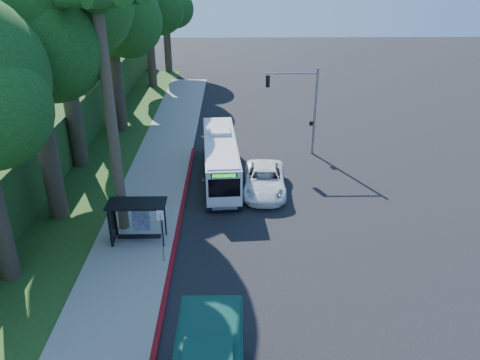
{
  "coord_description": "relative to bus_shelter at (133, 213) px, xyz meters",
  "views": [
    {
      "loc": [
        -1.73,
        -25.44,
        14.7
      ],
      "look_at": [
        -1.28,
        1.0,
        1.95
      ],
      "focal_mm": 35.0,
      "sensor_mm": 36.0,
      "label": 1
    }
  ],
  "objects": [
    {
      "name": "stop_sign_pole",
      "position": [
        1.86,
        -2.14,
        0.28
      ],
      "size": [
        0.35,
        0.06,
        3.17
      ],
      "color": "gray",
      "rests_on": "ground"
    },
    {
      "name": "palm_tree",
      "position": [
        -0.94,
        1.36,
        10.57
      ],
      "size": [
        4.2,
        4.2,
        14.4
      ],
      "color": "#4C3F2D",
      "rests_on": "ground"
    },
    {
      "name": "ground",
      "position": [
        7.26,
        2.86,
        -1.81
      ],
      "size": [
        140.0,
        140.0,
        0.0
      ],
      "primitive_type": "plane",
      "color": "black",
      "rests_on": "ground"
    },
    {
      "name": "tree_4",
      "position": [
        -4.14,
        34.84,
        7.92
      ],
      "size": [
        8.4,
        8.0,
        14.14
      ],
      "color": "#382B1E",
      "rests_on": "ground"
    },
    {
      "name": "tree_2",
      "position": [
        -4.64,
        18.84,
        8.67
      ],
      "size": [
        8.82,
        8.4,
        15.12
      ],
      "color": "#382B1E",
      "rests_on": "ground"
    },
    {
      "name": "pickup",
      "position": [
        7.7,
        6.11,
        -0.97
      ],
      "size": [
        3.13,
        6.17,
        1.67
      ],
      "primitive_type": "imported",
      "rotation": [
        0.0,
        0.0,
        -0.06
      ],
      "color": "white",
      "rests_on": "ground"
    },
    {
      "name": "sidewalk",
      "position": [
        -0.04,
        2.86,
        -1.75
      ],
      "size": [
        4.5,
        70.0,
        0.12
      ],
      "primitive_type": "cube",
      "color": "gray",
      "rests_on": "ground"
    },
    {
      "name": "tree_0",
      "position": [
        -5.14,
        2.84,
        9.4
      ],
      "size": [
        8.4,
        8.0,
        15.7
      ],
      "color": "#382B1E",
      "rests_on": "ground"
    },
    {
      "name": "traffic_signal_pole",
      "position": [
        11.04,
        12.86,
        2.62
      ],
      "size": [
        4.1,
        0.3,
        7.0
      ],
      "color": "gray",
      "rests_on": "ground"
    },
    {
      "name": "red_curb",
      "position": [
        2.26,
        -1.14,
        -1.74
      ],
      "size": [
        0.25,
        30.0,
        0.13
      ],
      "primitive_type": "cube",
      "color": "maroon",
      "rests_on": "ground"
    },
    {
      "name": "tree_5",
      "position": [
        -3.16,
        42.84,
        7.16
      ],
      "size": [
        7.35,
        7.0,
        12.86
      ],
      "color": "#382B1E",
      "rests_on": "ground"
    },
    {
      "name": "white_bus",
      "position": [
        4.65,
        8.52,
        -0.26
      ],
      "size": [
        2.96,
        10.78,
        3.18
      ],
      "rotation": [
        0.0,
        0.0,
        0.07
      ],
      "color": "silver",
      "rests_on": "ground"
    },
    {
      "name": "bus_shelter",
      "position": [
        0.0,
        0.0,
        0.0
      ],
      "size": [
        3.2,
        1.51,
        2.55
      ],
      "color": "black",
      "rests_on": "ground"
    },
    {
      "name": "grass_verge",
      "position": [
        -5.74,
        7.86,
        -1.78
      ],
      "size": [
        8.0,
        70.0,
        0.06
      ],
      "primitive_type": "cube",
      "color": "#234719",
      "rests_on": "ground"
    }
  ]
}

